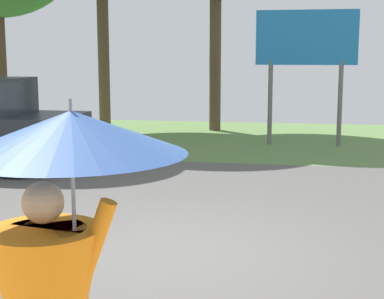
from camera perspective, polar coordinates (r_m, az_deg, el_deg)
The scene contains 3 objects.
ground_plane at distance 9.92m, azimuth 1.57°, elevation -4.78°, with size 40.00×22.00×0.20m.
monk_pedestrian at distance 3.23m, azimuth -13.22°, elevation -12.21°, with size 1.18×1.18×2.13m.
roadside_billboard at distance 15.57m, azimuth 11.10°, elevation 9.75°, with size 2.60×0.12×3.50m.
Camera 1 is at (1.41, -6.58, 2.34)m, focal length 54.65 mm.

